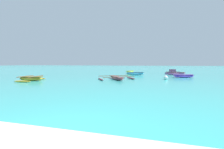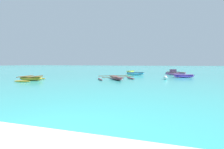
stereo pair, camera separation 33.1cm
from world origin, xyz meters
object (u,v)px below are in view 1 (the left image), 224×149
object	(u,v)px
moored_boat_4	(116,78)
moored_boat_5	(135,73)
moored_boat_3	(174,73)
moored_boat_0	(184,76)
moored_boat_1	(130,72)
mooring_buoy_0	(166,78)
moored_boat_2	(31,79)

from	to	relation	value
moored_boat_4	moored_boat_5	xyz separation A→B (m)	(1.53, 7.33, 0.08)
moored_boat_3	moored_boat_4	xyz separation A→B (m)	(-7.95, -9.43, -0.12)
moored_boat_0	moored_boat_3	size ratio (longest dim) A/B	0.62
moored_boat_0	moored_boat_5	size ratio (longest dim) A/B	0.91
moored_boat_0	moored_boat_4	bearing A→B (deg)	-160.34
moored_boat_0	moored_boat_5	world-z (taller)	moored_boat_5
moored_boat_1	moored_boat_3	bearing A→B (deg)	-87.84
moored_boat_5	mooring_buoy_0	distance (m)	7.32
moored_boat_3	mooring_buoy_0	size ratio (longest dim) A/B	9.24
moored_boat_1	mooring_buoy_0	distance (m)	12.12
moored_boat_0	moored_boat_1	bearing A→B (deg)	129.26
moored_boat_3	moored_boat_4	world-z (taller)	moored_boat_3
moored_boat_0	moored_boat_3	bearing A→B (deg)	86.48
moored_boat_3	mooring_buoy_0	bearing A→B (deg)	-117.97
moored_boat_1	mooring_buoy_0	xyz separation A→B (m)	(5.75, -10.67, -0.03)
moored_boat_1	moored_boat_2	distance (m)	18.23
moored_boat_2	mooring_buoy_0	xyz separation A→B (m)	(14.81, 5.15, -0.01)
moored_boat_1	moored_boat_5	size ratio (longest dim) A/B	0.93
moored_boat_0	moored_boat_3	xyz separation A→B (m)	(-0.49, 4.72, 0.08)
moored_boat_1	moored_boat_4	bearing A→B (deg)	-159.64
moored_boat_0	moored_boat_4	world-z (taller)	moored_boat_0
moored_boat_0	moored_boat_2	distance (m)	19.39
moored_boat_0	moored_boat_1	distance (m)	11.16
moored_boat_3	moored_boat_1	bearing A→B (deg)	148.48
moored_boat_3	mooring_buoy_0	distance (m)	8.31
moored_boat_4	mooring_buoy_0	xyz separation A→B (m)	(5.81, 1.39, 0.05)
moored_boat_2	moored_boat_3	xyz separation A→B (m)	(16.95, 13.18, 0.06)
moored_boat_4	mooring_buoy_0	world-z (taller)	mooring_buoy_0
moored_boat_0	moored_boat_2	bearing A→B (deg)	-163.58
moored_boat_1	moored_boat_2	world-z (taller)	moored_boat_2
moored_boat_0	mooring_buoy_0	size ratio (longest dim) A/B	5.73
moored_boat_3	mooring_buoy_0	xyz separation A→B (m)	(-2.14, -8.03, -0.07)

